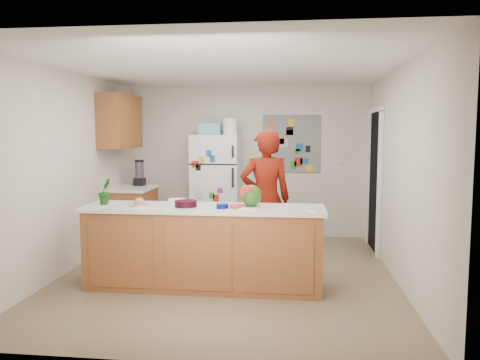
# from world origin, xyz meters

# --- Properties ---
(floor) EXTENTS (4.00, 4.50, 0.02)m
(floor) POSITION_xyz_m (0.00, 0.00, -0.01)
(floor) COLOR brown
(floor) RESTS_ON ground
(wall_back) EXTENTS (4.00, 0.02, 2.50)m
(wall_back) POSITION_xyz_m (0.00, 2.26, 1.25)
(wall_back) COLOR beige
(wall_back) RESTS_ON ground
(wall_left) EXTENTS (0.02, 4.50, 2.50)m
(wall_left) POSITION_xyz_m (-2.01, 0.00, 1.25)
(wall_left) COLOR beige
(wall_left) RESTS_ON ground
(wall_right) EXTENTS (0.02, 4.50, 2.50)m
(wall_right) POSITION_xyz_m (2.01, 0.00, 1.25)
(wall_right) COLOR beige
(wall_right) RESTS_ON ground
(ceiling) EXTENTS (4.00, 4.50, 0.02)m
(ceiling) POSITION_xyz_m (0.00, 0.00, 2.51)
(ceiling) COLOR white
(ceiling) RESTS_ON wall_back
(doorway) EXTENTS (0.03, 0.85, 2.04)m
(doorway) POSITION_xyz_m (1.99, 1.45, 1.02)
(doorway) COLOR black
(doorway) RESTS_ON ground
(peninsula_base) EXTENTS (2.60, 0.62, 0.88)m
(peninsula_base) POSITION_xyz_m (-0.20, -0.50, 0.44)
(peninsula_base) COLOR brown
(peninsula_base) RESTS_ON floor
(peninsula_top) EXTENTS (2.68, 0.70, 0.04)m
(peninsula_top) POSITION_xyz_m (-0.20, -0.50, 0.90)
(peninsula_top) COLOR silver
(peninsula_top) RESTS_ON peninsula_base
(side_counter_base) EXTENTS (0.60, 0.80, 0.86)m
(side_counter_base) POSITION_xyz_m (-1.69, 1.35, 0.43)
(side_counter_base) COLOR brown
(side_counter_base) RESTS_ON floor
(side_counter_top) EXTENTS (0.64, 0.84, 0.04)m
(side_counter_top) POSITION_xyz_m (-1.69, 1.35, 0.88)
(side_counter_top) COLOR silver
(side_counter_top) RESTS_ON side_counter_base
(upper_cabinets) EXTENTS (0.35, 1.00, 0.80)m
(upper_cabinets) POSITION_xyz_m (-1.82, 1.30, 1.90)
(upper_cabinets) COLOR brown
(upper_cabinets) RESTS_ON wall_left
(refrigerator) EXTENTS (0.75, 0.70, 1.70)m
(refrigerator) POSITION_xyz_m (-0.45, 1.88, 0.85)
(refrigerator) COLOR silver
(refrigerator) RESTS_ON floor
(fridge_top_bin) EXTENTS (0.35, 0.28, 0.18)m
(fridge_top_bin) POSITION_xyz_m (-0.55, 1.88, 1.79)
(fridge_top_bin) COLOR #5999B2
(fridge_top_bin) RESTS_ON refrigerator
(photo_collage) EXTENTS (0.95, 0.01, 0.95)m
(photo_collage) POSITION_xyz_m (0.75, 2.24, 1.55)
(photo_collage) COLOR slate
(photo_collage) RESTS_ON wall_back
(person) EXTENTS (0.72, 0.55, 1.78)m
(person) POSITION_xyz_m (0.44, 0.36, 0.89)
(person) COLOR #621107
(person) RESTS_ON floor
(blender_appliance) EXTENTS (0.14, 0.14, 0.38)m
(blender_appliance) POSITION_xyz_m (-1.64, 1.60, 1.09)
(blender_appliance) COLOR black
(blender_appliance) RESTS_ON side_counter_top
(cutting_board) EXTENTS (0.43, 0.38, 0.01)m
(cutting_board) POSITION_xyz_m (0.27, -0.50, 0.93)
(cutting_board) COLOR white
(cutting_board) RESTS_ON peninsula_top
(watermelon) EXTENTS (0.24, 0.24, 0.24)m
(watermelon) POSITION_xyz_m (0.33, -0.48, 1.05)
(watermelon) COLOR #18560D
(watermelon) RESTS_ON cutting_board
(watermelon_slice) EXTENTS (0.15, 0.15, 0.02)m
(watermelon_slice) POSITION_xyz_m (0.18, -0.55, 0.94)
(watermelon_slice) COLOR red
(watermelon_slice) RESTS_ON cutting_board
(cherry_bowl) EXTENTS (0.29, 0.29, 0.07)m
(cherry_bowl) POSITION_xyz_m (-0.39, -0.54, 0.96)
(cherry_bowl) COLOR black
(cherry_bowl) RESTS_ON peninsula_top
(white_bowl) EXTENTS (0.27, 0.27, 0.06)m
(white_bowl) POSITION_xyz_m (-0.53, -0.37, 0.95)
(white_bowl) COLOR silver
(white_bowl) RESTS_ON peninsula_top
(cobalt_bowl) EXTENTS (0.13, 0.13, 0.05)m
(cobalt_bowl) POSITION_xyz_m (0.03, -0.59, 0.95)
(cobalt_bowl) COLOR #040767
(cobalt_bowl) RESTS_ON peninsula_top
(plate) EXTENTS (0.27, 0.27, 0.02)m
(plate) POSITION_xyz_m (-0.93, -0.52, 0.93)
(plate) COLOR beige
(plate) RESTS_ON peninsula_top
(paper_towel) EXTENTS (0.19, 0.17, 0.02)m
(paper_towel) POSITION_xyz_m (0.18, -0.51, 0.93)
(paper_towel) COLOR silver
(paper_towel) RESTS_ON peninsula_top
(keys) EXTENTS (0.11, 0.07, 0.01)m
(keys) POSITION_xyz_m (1.00, -0.62, 0.93)
(keys) COLOR gray
(keys) RESTS_ON peninsula_top
(potted_plant) EXTENTS (0.14, 0.17, 0.30)m
(potted_plant) POSITION_xyz_m (-1.36, -0.45, 1.07)
(potted_plant) COLOR #0C3E10
(potted_plant) RESTS_ON peninsula_top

